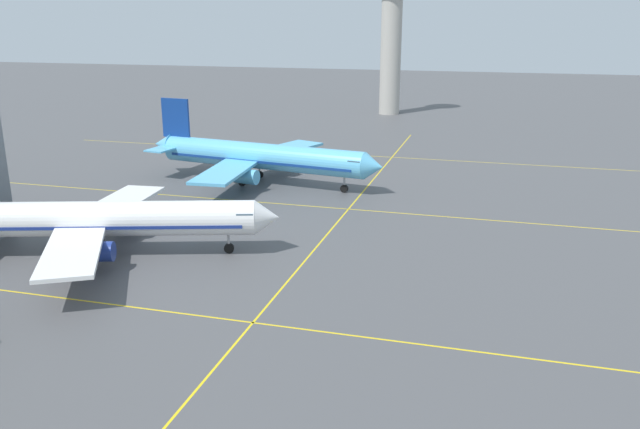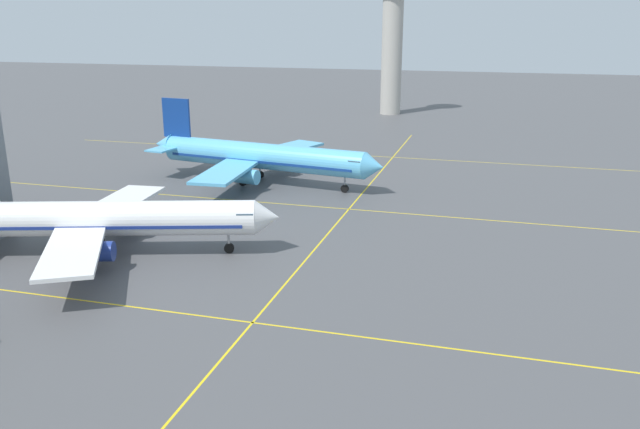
{
  "view_description": "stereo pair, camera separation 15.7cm",
  "coord_description": "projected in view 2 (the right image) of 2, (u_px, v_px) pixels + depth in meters",
  "views": [
    {
      "loc": [
        18.19,
        -12.68,
        23.79
      ],
      "look_at": [
        1.62,
        46.55,
        5.11
      ],
      "focal_mm": 36.41,
      "sensor_mm": 36.0,
      "label": 1
    },
    {
      "loc": [
        18.34,
        -12.64,
        23.79
      ],
      "look_at": [
        1.62,
        46.55,
        5.11
      ],
      "focal_mm": 36.41,
      "sensor_mm": 36.0,
      "label": 2
    }
  ],
  "objects": [
    {
      "name": "airliner_second_row",
      "position": [
        103.0,
        219.0,
        67.07
      ],
      "size": [
        35.44,
        30.27,
        11.25
      ],
      "color": "white",
      "rests_on": "ground"
    },
    {
      "name": "control_tower",
      "position": [
        393.0,
        32.0,
        161.92
      ],
      "size": [
        8.82,
        8.82,
        35.02
      ],
      "color": "#ADA89E",
      "rests_on": "ground"
    },
    {
      "name": "airliner_third_row",
      "position": [
        260.0,
        156.0,
        96.37
      ],
      "size": [
        38.35,
        32.77,
        11.93
      ],
      "color": "#5BB7E5",
      "rests_on": "ground"
    },
    {
      "name": "taxiway_markings",
      "position": [
        312.0,
        253.0,
        68.48
      ],
      "size": [
        126.76,
        149.75,
        0.01
      ],
      "color": "yellow",
      "rests_on": "ground"
    }
  ]
}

